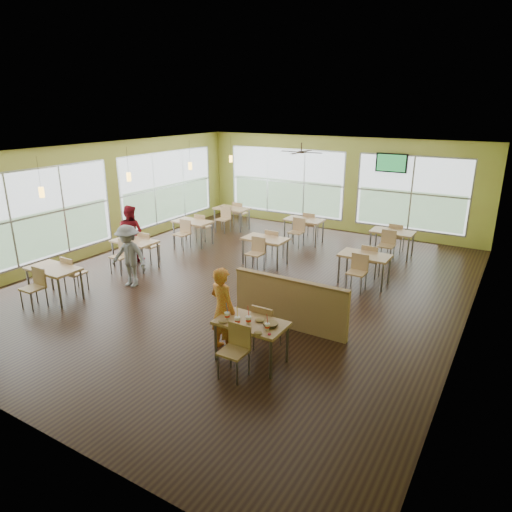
% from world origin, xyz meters
% --- Properties ---
extents(room, '(12.00, 12.04, 3.20)m').
position_xyz_m(room, '(0.00, 0.00, 1.60)').
color(room, black).
rests_on(room, ground).
extents(window_bays, '(9.24, 10.24, 2.38)m').
position_xyz_m(window_bays, '(-2.65, 3.08, 1.48)').
color(window_bays, white).
rests_on(window_bays, room).
extents(main_table, '(1.22, 1.52, 0.87)m').
position_xyz_m(main_table, '(2.00, -3.00, 0.63)').
color(main_table, tan).
rests_on(main_table, floor).
extents(half_wall_divider, '(2.40, 0.14, 1.04)m').
position_xyz_m(half_wall_divider, '(2.00, -1.55, 0.52)').
color(half_wall_divider, tan).
rests_on(half_wall_divider, floor).
extents(dining_tables, '(6.92, 8.72, 0.87)m').
position_xyz_m(dining_tables, '(-1.05, 1.71, 0.63)').
color(dining_tables, tan).
rests_on(dining_tables, floor).
extents(pendant_lights, '(0.11, 7.31, 0.86)m').
position_xyz_m(pendant_lights, '(-3.20, 0.68, 2.45)').
color(pendant_lights, '#2D2119').
rests_on(pendant_lights, ceiling).
extents(ceiling_fan, '(1.25, 1.25, 0.29)m').
position_xyz_m(ceiling_fan, '(-0.00, 3.00, 2.95)').
color(ceiling_fan, '#2D2119').
rests_on(ceiling_fan, ceiling).
extents(tv_backwall, '(1.00, 0.07, 0.60)m').
position_xyz_m(tv_backwall, '(1.80, 5.90, 2.45)').
color(tv_backwall, black).
rests_on(tv_backwall, wall_back).
extents(man_plaid, '(0.65, 0.51, 1.57)m').
position_xyz_m(man_plaid, '(1.35, -2.90, 0.78)').
color(man_plaid, '#DA4418').
rests_on(man_plaid, floor).
extents(patron_maroon, '(0.87, 0.74, 1.58)m').
position_xyz_m(patron_maroon, '(-3.74, -0.11, 0.79)').
color(patron_maroon, maroon).
rests_on(patron_maroon, floor).
extents(patron_grey, '(1.03, 0.65, 1.53)m').
position_xyz_m(patron_grey, '(-2.32, -1.57, 0.77)').
color(patron_grey, slate).
rests_on(patron_grey, floor).
extents(cup_blue, '(0.09, 0.09, 0.34)m').
position_xyz_m(cup_blue, '(1.60, -3.13, 0.82)').
color(cup_blue, white).
rests_on(cup_blue, main_table).
extents(cup_yellow, '(0.10, 0.10, 0.38)m').
position_xyz_m(cup_yellow, '(1.86, -3.21, 0.83)').
color(cup_yellow, white).
rests_on(cup_yellow, main_table).
extents(cup_red_near, '(0.10, 0.10, 0.36)m').
position_xyz_m(cup_red_near, '(2.00, -3.09, 0.82)').
color(cup_red_near, white).
rests_on(cup_red_near, main_table).
extents(cup_red_far, '(0.09, 0.09, 0.32)m').
position_xyz_m(cup_red_far, '(2.38, -3.12, 0.81)').
color(cup_red_far, white).
rests_on(cup_red_far, main_table).
extents(food_basket, '(0.26, 0.26, 0.06)m').
position_xyz_m(food_basket, '(2.36, -2.97, 0.78)').
color(food_basket, black).
rests_on(food_basket, main_table).
extents(ketchup_cup, '(0.05, 0.05, 0.02)m').
position_xyz_m(ketchup_cup, '(2.48, -3.24, 0.76)').
color(ketchup_cup, '#A31827').
rests_on(ketchup_cup, main_table).
extents(wrapper_left, '(0.19, 0.17, 0.04)m').
position_xyz_m(wrapper_left, '(1.61, -3.26, 0.77)').
color(wrapper_left, olive).
rests_on(wrapper_left, main_table).
extents(wrapper_mid, '(0.22, 0.21, 0.05)m').
position_xyz_m(wrapper_mid, '(2.12, -2.90, 0.77)').
color(wrapper_mid, olive).
rests_on(wrapper_mid, main_table).
extents(wrapper_right, '(0.18, 0.17, 0.04)m').
position_xyz_m(wrapper_right, '(2.31, -3.30, 0.77)').
color(wrapper_right, olive).
rests_on(wrapper_right, main_table).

